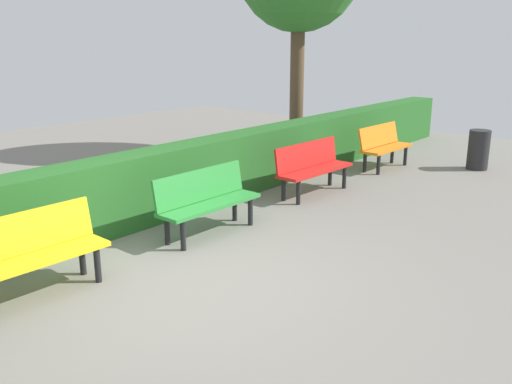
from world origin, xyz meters
The scene contains 7 objects.
ground_plane centered at (0.00, 0.00, 0.00)m, with size 22.06×22.06×0.00m, color gray.
bench_orange centered at (-6.08, -0.89, 0.48)m, with size 1.39×0.52×0.86m.
bench_red centered at (-3.62, -0.92, 0.48)m, with size 1.61×0.51×0.86m.
bench_green centered at (-1.11, -0.89, 0.48)m, with size 1.56×0.47×0.86m.
bench_yellow centered at (1.35, -0.94, 0.48)m, with size 1.56×0.49×0.86m.
hedge_row centered at (-1.11, -1.90, 0.51)m, with size 18.06×0.54×1.01m, color #266023.
trash_bin centered at (-7.22, 0.60, 0.39)m, with size 0.41×0.41×0.78m, color #262628.
Camera 1 is at (3.82, 4.12, 2.57)m, focal length 38.64 mm.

